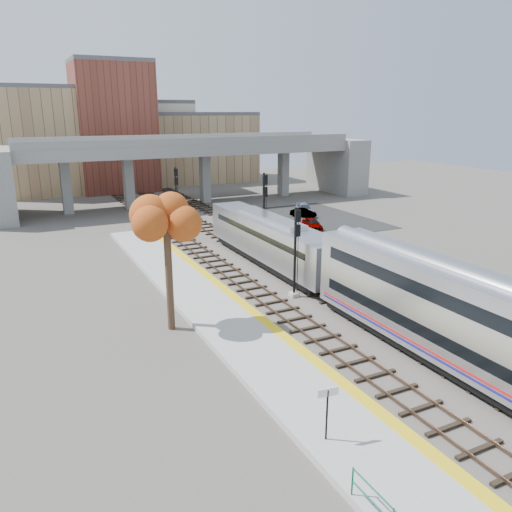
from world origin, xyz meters
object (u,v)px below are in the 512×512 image
car_b (303,213)px  locomotive (270,239)px  car_a (312,224)px  signal_mast_far (176,197)px  tree (166,220)px  coach (497,336)px  car_c (304,209)px  signal_mast_near (295,255)px  signal_mast_mid (264,211)px

car_b → locomotive: bearing=-164.8°
car_b → car_a: bearing=-147.9°
signal_mast_far → tree: bearing=-108.5°
tree → car_a: tree is taller
locomotive → car_b: 20.48m
signal_mast_far → coach: bearing=-87.1°
locomotive → coach: coach is taller
car_a → car_c: car_c is taller
coach → car_c: size_ratio=5.77×
signal_mast_near → car_a: 21.55m
signal_mast_mid → signal_mast_far: bearing=105.8°
signal_mast_far → car_b: 15.84m
car_b → car_c: size_ratio=0.75×
signal_mast_far → car_c: bearing=-7.5°
car_b → car_c: bearing=20.5°
signal_mast_mid → signal_mast_far: signal_mast_mid is taller
signal_mast_near → car_a: bearing=54.0°
coach → tree: tree is taller
locomotive → car_a: 14.30m
locomotive → car_c: size_ratio=4.40×
coach → signal_mast_far: size_ratio=3.80×
signal_mast_near → car_c: signal_mast_near is taller
coach → tree: bearing=130.7°
coach → tree: size_ratio=2.73×
signal_mast_near → car_b: 28.02m
signal_mast_far → car_c: (16.30, -2.15, -2.51)m
signal_mast_far → tree: (-9.56, -28.62, 3.62)m
signal_mast_far → signal_mast_mid: bearing=-74.2°
coach → car_a: (10.47, 32.21, -2.13)m
locomotive → signal_mast_near: 8.06m
tree → car_c: bearing=45.7°
locomotive → signal_mast_mid: (2.00, 5.03, 1.38)m
coach → signal_mast_near: bearing=98.0°
locomotive → signal_mast_far: size_ratio=2.89×
locomotive → tree: (-11.66, -9.07, 4.52)m
tree → car_c: (25.86, 26.47, -6.13)m
coach → car_b: bearing=71.2°
coach → car_a: size_ratio=6.83×
locomotive → car_b: (13.04, 15.71, -1.70)m
car_a → car_c: (3.73, 7.80, 0.00)m
signal_mast_near → tree: size_ratio=0.71×
locomotive → signal_mast_near: size_ratio=2.92×
locomotive → coach: size_ratio=0.76×
signal_mast_mid → car_a: (8.47, 4.57, -2.99)m
tree → car_b: (24.70, 24.77, -6.22)m
signal_mast_near → signal_mast_mid: (4.10, 12.76, 0.52)m
locomotive → tree: tree is taller
signal_mast_far → car_b: size_ratio=2.03×
coach → signal_mast_mid: 27.72m
coach → car_a: bearing=72.0°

